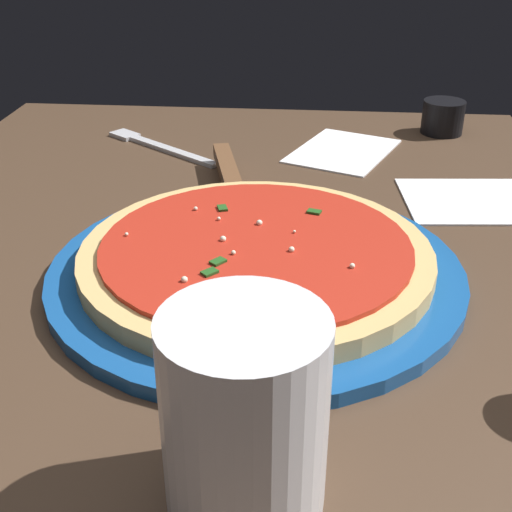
{
  "coord_description": "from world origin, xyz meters",
  "views": [
    {
      "loc": [
        -0.48,
        -0.08,
        1.06
      ],
      "look_at": [
        0.01,
        -0.04,
        0.8
      ],
      "focal_mm": 47.43,
      "sensor_mm": 36.0,
      "label": 1
    }
  ],
  "objects_px": {
    "pizza_server": "(232,185)",
    "fork": "(156,146)",
    "serving_plate": "(256,271)",
    "pizza": "(256,255)",
    "napkin_loose_left": "(473,201)",
    "napkin_folded_right": "(343,151)",
    "cup_tall_drink": "(244,414)",
    "cup_small_sauce": "(443,117)"
  },
  "relations": [
    {
      "from": "pizza",
      "to": "napkin_folded_right",
      "type": "relative_size",
      "value": 2.01
    },
    {
      "from": "pizza_server",
      "to": "cup_small_sauce",
      "type": "relative_size",
      "value": 4.14
    },
    {
      "from": "cup_small_sauce",
      "to": "napkin_loose_left",
      "type": "distance_m",
      "value": 0.23
    },
    {
      "from": "napkin_loose_left",
      "to": "pizza_server",
      "type": "bearing_deg",
      "value": 93.79
    },
    {
      "from": "pizza_server",
      "to": "cup_small_sauce",
      "type": "xyz_separation_m",
      "value": [
        0.24,
        -0.25,
        0.0
      ]
    },
    {
      "from": "cup_small_sauce",
      "to": "fork",
      "type": "distance_m",
      "value": 0.38
    },
    {
      "from": "napkin_loose_left",
      "to": "pizza",
      "type": "bearing_deg",
      "value": 129.87
    },
    {
      "from": "pizza_server",
      "to": "cup_tall_drink",
      "type": "distance_m",
      "value": 0.39
    },
    {
      "from": "serving_plate",
      "to": "pizza_server",
      "type": "xyz_separation_m",
      "value": [
        0.16,
        0.04,
        0.01
      ]
    },
    {
      "from": "serving_plate",
      "to": "pizza",
      "type": "distance_m",
      "value": 0.02
    },
    {
      "from": "cup_tall_drink",
      "to": "napkin_folded_right",
      "type": "bearing_deg",
      "value": -6.8
    },
    {
      "from": "serving_plate",
      "to": "cup_tall_drink",
      "type": "height_order",
      "value": "cup_tall_drink"
    },
    {
      "from": "cup_tall_drink",
      "to": "serving_plate",
      "type": "bearing_deg",
      "value": 3.62
    },
    {
      "from": "pizza",
      "to": "napkin_loose_left",
      "type": "bearing_deg",
      "value": -50.13
    },
    {
      "from": "pizza_server",
      "to": "fork",
      "type": "height_order",
      "value": "pizza_server"
    },
    {
      "from": "cup_small_sauce",
      "to": "fork",
      "type": "height_order",
      "value": "cup_small_sauce"
    },
    {
      "from": "fork",
      "to": "napkin_folded_right",
      "type": "bearing_deg",
      "value": -88.98
    },
    {
      "from": "pizza_server",
      "to": "fork",
      "type": "relative_size",
      "value": 1.41
    },
    {
      "from": "cup_tall_drink",
      "to": "napkin_loose_left",
      "type": "bearing_deg",
      "value": -25.79
    },
    {
      "from": "cup_small_sauce",
      "to": "pizza",
      "type": "bearing_deg",
      "value": 152.34
    },
    {
      "from": "pizza",
      "to": "pizza_server",
      "type": "bearing_deg",
      "value": 13.8
    },
    {
      "from": "serving_plate",
      "to": "cup_small_sauce",
      "type": "height_order",
      "value": "cup_small_sauce"
    },
    {
      "from": "pizza_server",
      "to": "cup_small_sauce",
      "type": "height_order",
      "value": "cup_small_sauce"
    },
    {
      "from": "cup_tall_drink",
      "to": "napkin_folded_right",
      "type": "height_order",
      "value": "cup_tall_drink"
    },
    {
      "from": "cup_small_sauce",
      "to": "pizza_server",
      "type": "bearing_deg",
      "value": 134.34
    },
    {
      "from": "cup_tall_drink",
      "to": "fork",
      "type": "distance_m",
      "value": 0.57
    },
    {
      "from": "cup_tall_drink",
      "to": "napkin_loose_left",
      "type": "relative_size",
      "value": 0.78
    },
    {
      "from": "napkin_loose_left",
      "to": "fork",
      "type": "distance_m",
      "value": 0.39
    },
    {
      "from": "pizza",
      "to": "cup_small_sauce",
      "type": "distance_m",
      "value": 0.45
    },
    {
      "from": "pizza_server",
      "to": "napkin_loose_left",
      "type": "height_order",
      "value": "pizza_server"
    },
    {
      "from": "napkin_loose_left",
      "to": "fork",
      "type": "bearing_deg",
      "value": 69.24
    },
    {
      "from": "pizza_server",
      "to": "fork",
      "type": "distance_m",
      "value": 0.19
    },
    {
      "from": "pizza",
      "to": "pizza_server",
      "type": "xyz_separation_m",
      "value": [
        0.16,
        0.04,
        -0.0
      ]
    },
    {
      "from": "cup_small_sauce",
      "to": "napkin_folded_right",
      "type": "bearing_deg",
      "value": 123.27
    },
    {
      "from": "napkin_folded_right",
      "to": "napkin_loose_left",
      "type": "bearing_deg",
      "value": -137.42
    },
    {
      "from": "cup_small_sauce",
      "to": "serving_plate",
      "type": "bearing_deg",
      "value": 152.34
    },
    {
      "from": "pizza",
      "to": "napkin_folded_right",
      "type": "height_order",
      "value": "pizza"
    },
    {
      "from": "cup_small_sauce",
      "to": "napkin_loose_left",
      "type": "relative_size",
      "value": 0.39
    },
    {
      "from": "napkin_folded_right",
      "to": "pizza",
      "type": "bearing_deg",
      "value": 165.9
    },
    {
      "from": "serving_plate",
      "to": "napkin_loose_left",
      "type": "distance_m",
      "value": 0.27
    },
    {
      "from": "pizza",
      "to": "napkin_folded_right",
      "type": "xyz_separation_m",
      "value": [
        0.32,
        -0.08,
        -0.02
      ]
    },
    {
      "from": "serving_plate",
      "to": "pizza_server",
      "type": "height_order",
      "value": "pizza_server"
    }
  ]
}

